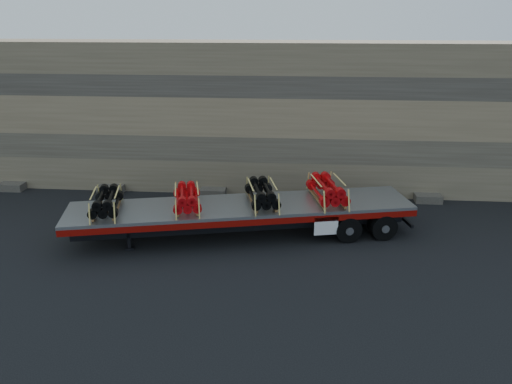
# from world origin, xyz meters

# --- Properties ---
(ground) EXTENTS (120.00, 120.00, 0.00)m
(ground) POSITION_xyz_m (0.00, 0.00, 0.00)
(ground) COLOR black
(ground) RESTS_ON ground
(rock_wall) EXTENTS (44.00, 3.00, 7.00)m
(rock_wall) POSITION_xyz_m (0.00, 6.50, 3.50)
(rock_wall) COLOR #7A6B54
(rock_wall) RESTS_ON ground
(trailer) EXTENTS (13.31, 5.42, 1.31)m
(trailer) POSITION_xyz_m (-1.15, 0.27, 0.65)
(trailer) COLOR #A0A2A7
(trailer) RESTS_ON ground
(bundle_front) EXTENTS (1.47, 2.23, 0.73)m
(bundle_front) POSITION_xyz_m (-6.00, -0.86, 1.67)
(bundle_front) COLOR black
(bundle_front) RESTS_ON trailer
(bundle_midfront) EXTENTS (1.43, 2.18, 0.71)m
(bundle_midfront) POSITION_xyz_m (-3.14, -0.20, 1.66)
(bundle_midfront) COLOR red
(bundle_midfront) RESTS_ON trailer
(bundle_midrear) EXTENTS (1.53, 2.33, 0.76)m
(bundle_midrear) POSITION_xyz_m (-0.37, 0.45, 1.69)
(bundle_midrear) COLOR black
(bundle_midrear) RESTS_ON trailer
(bundle_rear) EXTENTS (1.62, 2.47, 0.81)m
(bundle_rear) POSITION_xyz_m (2.13, 1.03, 1.71)
(bundle_rear) COLOR red
(bundle_rear) RESTS_ON trailer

